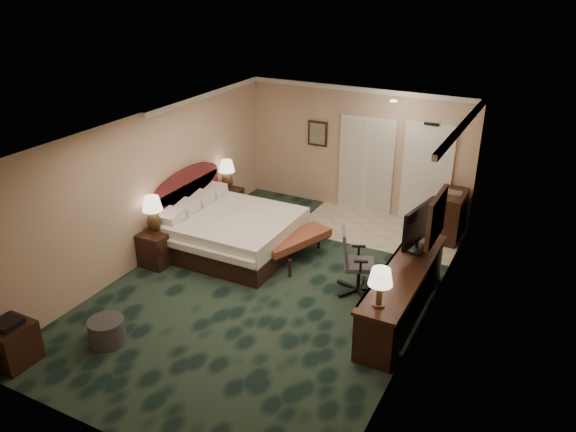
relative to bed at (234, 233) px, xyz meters
The scene contains 26 objects.
floor 1.57m from the bed, 32.37° to the right, with size 5.00×7.50×0.00m, color black.
ceiling 2.80m from the bed, 32.37° to the right, with size 5.00×7.50×0.00m, color white.
wall_back 3.36m from the bed, 66.28° to the left, with size 5.00×0.00×2.70m, color tan.
wall_front 4.85m from the bed, 74.24° to the right, with size 5.00×0.00×2.70m, color tan.
wall_left 1.77m from the bed, 146.01° to the right, with size 0.00×7.50×2.70m, color tan.
wall_right 4.00m from the bed, 12.17° to the right, with size 0.00×7.50×2.70m, color tan.
crown_molding 2.76m from the bed, 32.37° to the right, with size 5.00×7.50×0.10m, color white, non-canonical shape.
tile_patch 3.04m from the bed, 43.59° to the left, with size 3.20×1.70×0.01m, color #BEB39D.
headboard 1.22m from the bed, behind, with size 0.12×2.00×1.40m, color #4D1A16, non-canonical shape.
entry_door 4.12m from the bed, 45.64° to the left, with size 1.02×0.06×2.18m, color white.
closet_doors 3.35m from the bed, 62.00° to the left, with size 1.20×0.06×2.10m, color silver.
wall_art 3.17m from the bed, 82.35° to the left, with size 0.45×0.06×0.55m, color #4D5E55.
wall_mirror 3.94m from the bed, ahead, with size 0.05×0.95×0.75m, color white.
bed is the anchor object (origin of this frame).
nightstand_near 1.43m from the bed, 131.26° to the right, with size 0.50×0.57×0.62m, color black.
nightstand_far 1.62m from the bed, 126.14° to the left, with size 0.48×0.54×0.59m, color black.
lamp_near 1.56m from the bed, 132.86° to the right, with size 0.36×0.36×0.67m, color black, non-canonical shape.
lamp_far 1.76m from the bed, 126.35° to the left, with size 0.34×0.34×0.64m, color black, non-canonical shape.
bed_bench 1.23m from the bed, ahead, with size 0.49×1.41×0.48m, color brown.
ottoman 3.25m from the bed, 91.63° to the right, with size 0.52×0.52×0.37m, color #333334.
side_table 4.26m from the bed, 102.28° to the right, with size 0.55×0.55×0.59m, color black.
desk 3.53m from the bed, 10.90° to the right, with size 0.61×2.83×0.82m, color black.
tv 3.55m from the bed, ahead, with size 0.08×0.99×0.77m, color black.
desk_lamp 3.94m from the bed, 27.33° to the right, with size 0.33×0.33×0.57m, color black, non-canonical shape.
desk_chair 2.65m from the bed, ahead, with size 0.65×0.61×1.11m, color #43434B, non-canonical shape.
minibar 4.23m from the bed, 34.35° to the left, with size 0.50×0.90×0.95m, color black.
Camera 1 is at (3.97, -7.14, 5.01)m, focal length 35.00 mm.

